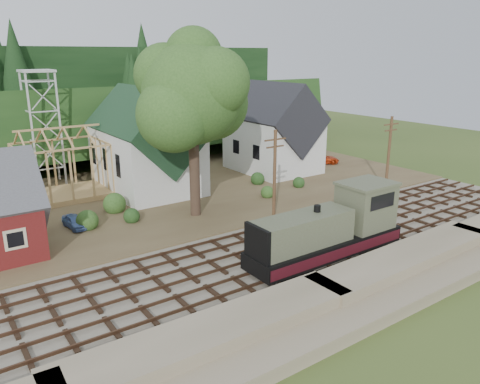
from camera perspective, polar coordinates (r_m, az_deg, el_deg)
ground at (r=33.00m, az=0.32°, el=-8.59°), size 140.00×140.00×0.00m
embankment at (r=27.34m, az=11.06°, el=-14.64°), size 64.00×5.00×1.60m
railroad_bed at (r=32.96m, az=0.32°, el=-8.47°), size 64.00×11.00×0.16m
village_flat at (r=47.79m, az=-12.29°, el=-0.71°), size 64.00×26.00×0.30m
hillside at (r=69.97m, az=-20.10°, el=3.98°), size 70.00×28.96×12.74m
ridge at (r=85.29m, az=-23.03°, el=5.78°), size 80.00×20.00×12.00m
church at (r=48.87m, az=-11.28°, el=5.81°), size 8.40×15.17×13.00m
farmhouse at (r=56.65m, az=4.05°, el=7.21°), size 8.40×10.80×10.60m
timber_frame at (r=48.89m, az=-20.86°, el=2.75°), size 8.20×6.20×6.99m
lattice_tower at (r=53.68m, az=-23.29°, el=10.98°), size 3.20×3.20×12.12m
big_tree at (r=39.73m, az=-5.66°, el=10.98°), size 10.90×8.40×14.70m
telegraph_pole_near at (r=39.49m, az=4.24°, el=2.18°), size 2.20×0.28×8.00m
telegraph_pole_far at (r=50.15m, az=17.68°, el=4.53°), size 2.20×0.28×8.00m
locomotive at (r=33.42m, az=11.11°, el=-4.54°), size 12.34×3.08×4.93m
car_blue at (r=40.56m, az=-19.49°, el=-3.41°), size 1.58×3.25×1.07m
car_red at (r=61.58m, az=10.01°, el=3.99°), size 4.68×3.89×1.19m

